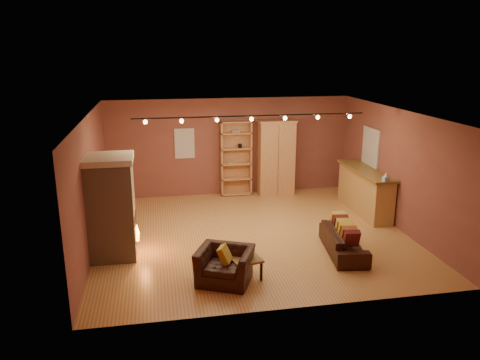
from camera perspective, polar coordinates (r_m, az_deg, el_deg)
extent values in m
plane|color=#A7733B|center=(10.91, 1.53, -6.62)|extent=(7.00, 7.00, 0.00)
plane|color=brown|center=(10.17, 1.65, 8.12)|extent=(7.00, 7.00, 0.00)
cube|color=brown|center=(13.56, -1.26, 4.06)|extent=(7.00, 0.02, 2.80)
cube|color=brown|center=(10.33, -17.77, -0.46)|extent=(0.02, 6.50, 2.80)
cube|color=brown|center=(11.67, 18.65, 1.29)|extent=(0.02, 6.50, 2.80)
cube|color=tan|center=(9.83, -15.38, -3.54)|extent=(0.90, 0.90, 2.00)
cube|color=beige|center=(9.54, -15.84, 2.48)|extent=(0.98, 0.98, 0.12)
cube|color=black|center=(9.93, -12.85, -5.61)|extent=(0.10, 0.65, 0.55)
cone|color=orange|center=(9.97, -12.46, -6.24)|extent=(0.10, 0.10, 0.22)
cube|color=beige|center=(13.37, -6.78, 4.44)|extent=(0.56, 0.04, 0.86)
cube|color=tan|center=(13.63, -0.61, 2.79)|extent=(0.89, 0.04, 2.18)
cube|color=tan|center=(13.42, -2.29, 2.57)|extent=(0.04, 0.35, 2.18)
cube|color=tan|center=(13.56, 1.27, 2.72)|extent=(0.04, 0.35, 2.18)
cube|color=gray|center=(13.49, -1.12, 2.13)|extent=(0.18, 0.12, 0.05)
cube|color=black|center=(13.43, -0.01, 4.18)|extent=(0.10, 0.10, 0.12)
cube|color=tan|center=(13.76, -0.49, -1.61)|extent=(0.89, 0.35, 0.04)
cube|color=tan|center=(13.63, -0.50, 0.21)|extent=(0.89, 0.35, 0.04)
cube|color=tan|center=(13.52, -0.50, 2.03)|extent=(0.89, 0.35, 0.03)
cube|color=tan|center=(13.42, -0.51, 3.88)|extent=(0.89, 0.35, 0.04)
cube|color=tan|center=(13.34, -0.51, 5.75)|extent=(0.89, 0.35, 0.04)
cube|color=tan|center=(13.28, -0.51, 7.13)|extent=(0.89, 0.35, 0.04)
cube|color=tan|center=(13.63, 4.39, 2.65)|extent=(1.02, 0.56, 2.13)
cube|color=olive|center=(13.38, 4.69, 2.38)|extent=(0.02, 0.01, 2.03)
cube|color=tan|center=(13.43, 4.49, 7.20)|extent=(1.08, 0.62, 0.06)
cube|color=tan|center=(12.62, 14.96, -1.40)|extent=(0.52, 2.28, 1.09)
cube|color=olive|center=(12.46, 15.14, 1.12)|extent=(0.64, 2.40, 0.06)
cube|color=#81B6CE|center=(11.45, 17.33, 0.12)|extent=(0.13, 0.13, 0.12)
cone|color=white|center=(11.42, 17.38, 0.65)|extent=(0.08, 0.08, 0.10)
cube|color=beige|center=(12.81, 15.66, 3.92)|extent=(0.05, 0.90, 1.00)
imported|color=black|center=(10.08, 12.53, -6.87)|extent=(0.73, 1.78, 0.67)
cube|color=#5B1B1D|center=(9.51, 13.45, -6.92)|extent=(0.33, 0.27, 0.36)
cube|color=#9C4E1F|center=(9.71, 13.10, -6.43)|extent=(0.33, 0.27, 0.36)
cube|color=gold|center=(9.90, 12.77, -5.95)|extent=(0.33, 0.27, 0.36)
cube|color=gold|center=(10.10, 12.44, -5.49)|extent=(0.33, 0.27, 0.36)
cube|color=#5B1B1D|center=(10.30, 12.14, -5.05)|extent=(0.33, 0.27, 0.36)
cube|color=gold|center=(10.50, 11.84, -4.63)|extent=(0.33, 0.27, 0.36)
imported|color=black|center=(8.67, -1.87, -9.71)|extent=(1.15, 0.98, 0.86)
cube|color=gold|center=(8.62, -1.87, -9.07)|extent=(0.34, 0.37, 0.34)
cube|color=olive|center=(8.82, 0.67, -9.55)|extent=(0.64, 0.64, 0.04)
cube|color=black|center=(8.68, -0.52, -11.50)|extent=(0.04, 0.04, 0.35)
cube|color=black|center=(8.76, 2.39, -11.25)|extent=(0.04, 0.04, 0.35)
cube|color=black|center=(9.07, -1.00, -10.23)|extent=(0.04, 0.04, 0.35)
cube|color=black|center=(9.15, 1.77, -10.01)|extent=(0.04, 0.04, 0.35)
cylinder|color=black|center=(10.38, 1.41, 7.83)|extent=(5.20, 0.03, 0.03)
sphere|color=#FFD88C|center=(10.17, -11.48, 6.96)|extent=(0.09, 0.09, 0.09)
sphere|color=#FFD88C|center=(10.19, -7.13, 7.16)|extent=(0.09, 0.09, 0.09)
sphere|color=#FFD88C|center=(10.26, -2.82, 7.33)|extent=(0.09, 0.09, 0.09)
sphere|color=#FFD88C|center=(10.39, 1.41, 7.45)|extent=(0.09, 0.09, 0.09)
sphere|color=#FFD88C|center=(10.57, 5.52, 7.52)|extent=(0.09, 0.09, 0.09)
sphere|color=#FFD88C|center=(10.80, 9.47, 7.56)|extent=(0.09, 0.09, 0.09)
sphere|color=#FFD88C|center=(11.08, 13.23, 7.56)|extent=(0.09, 0.09, 0.09)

